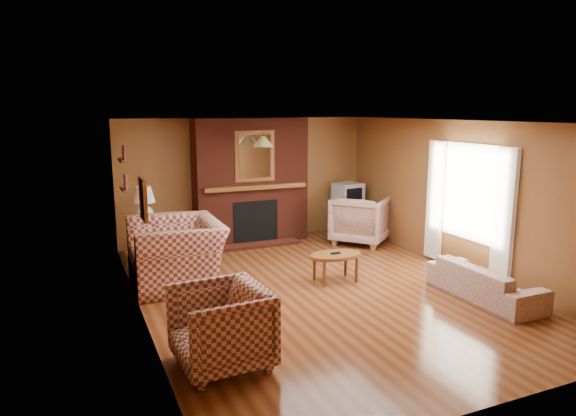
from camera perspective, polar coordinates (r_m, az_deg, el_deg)
name	(u,v)px	position (r m, az deg, el deg)	size (l,w,h in m)	color
floor	(321,289)	(7.53, 3.66, -9.02)	(6.50, 6.50, 0.00)	#4E2510
ceiling	(323,122)	(7.08, 3.90, 9.54)	(6.50, 6.50, 0.00)	silver
wall_back	(246,179)	(10.17, -4.64, 3.18)	(6.50, 6.50, 0.00)	brown
wall_front	(500,277)	(4.66, 22.53, -7.05)	(6.50, 6.50, 0.00)	brown
wall_left	(138,224)	(6.48, -16.29, -1.71)	(6.50, 6.50, 0.00)	brown
wall_right	(461,196)	(8.63, 18.70, 1.24)	(6.50, 6.50, 0.00)	brown
fireplace	(251,182)	(9.93, -4.14, 2.89)	(2.20, 0.82, 2.40)	#4E1A11
window_right	(468,203)	(8.47, 19.33, 0.51)	(0.10, 1.85, 2.00)	beige
bookshelf	(124,169)	(8.28, -17.78, 4.16)	(0.09, 0.55, 0.71)	brown
botanical_print	(143,199)	(6.13, -15.79, 0.93)	(0.05, 0.40, 0.50)	brown
pendant_light	(263,141)	(9.20, -2.78, 7.39)	(0.36, 0.36, 0.48)	black
plaid_loveseat	(176,252)	(7.81, -12.33, -4.85)	(1.47, 1.28, 0.96)	maroon
plaid_armchair	(221,327)	(5.33, -7.49, -12.99)	(0.89, 0.92, 0.84)	maroon
floral_sofa	(485,281)	(7.60, 21.01, -7.63)	(1.67, 0.65, 0.49)	beige
floral_armchair	(361,220)	(10.04, 8.08, -1.29)	(0.98, 1.01, 0.92)	beige
coffee_table	(336,257)	(7.78, 5.31, -5.50)	(0.82, 0.51, 0.45)	brown
side_table	(146,242)	(9.10, -15.51, -3.70)	(0.50, 0.50, 0.66)	brown
table_lamp	(144,203)	(8.95, -15.74, 0.55)	(0.39, 0.39, 0.64)	white
tv_stand	(347,220)	(10.77, 6.61, -1.30)	(0.55, 0.50, 0.59)	black
crt_tv	(348,195)	(10.66, 6.68, 1.50)	(0.58, 0.58, 0.47)	#AEB1B6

